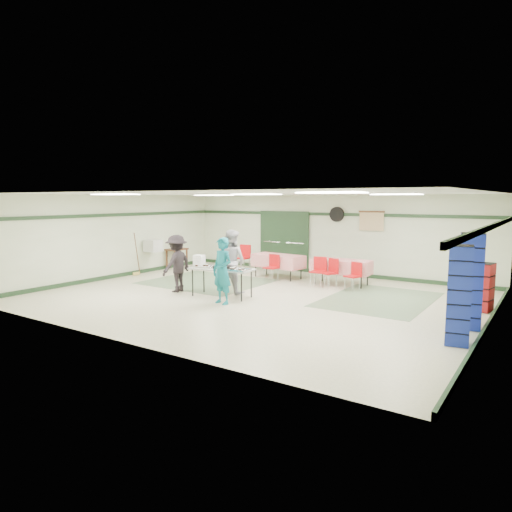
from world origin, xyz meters
The scene contains 42 objects.
floor centered at (0.00, 0.00, 0.00)m, with size 11.00×11.00×0.00m, color beige.
ceiling centered at (0.00, 0.00, 2.70)m, with size 11.00×11.00×0.00m, color white.
wall_back centered at (0.00, 4.50, 1.35)m, with size 11.00×11.00×0.00m, color silver.
wall_front centered at (0.00, -4.50, 1.35)m, with size 11.00×11.00×0.00m, color silver.
wall_left centered at (-5.50, 0.00, 1.35)m, with size 9.00×9.00×0.00m, color silver.
wall_right centered at (5.50, 0.00, 1.35)m, with size 9.00×9.00×0.00m, color silver.
trim_back centered at (0.00, 4.47, 2.05)m, with size 11.00×0.06×0.10m, color #1E371F.
baseboard_back centered at (0.00, 4.47, 0.06)m, with size 11.00×0.06×0.12m, color #1E371F.
trim_left centered at (-5.47, 0.00, 2.05)m, with size 9.00×0.06×0.10m, color #1E371F.
baseboard_left centered at (-5.47, 0.00, 0.06)m, with size 9.00×0.06×0.12m, color #1E371F.
trim_right centered at (5.47, 0.00, 2.05)m, with size 9.00×0.06×0.10m, color #1E371F.
baseboard_right centered at (5.47, 0.00, 0.06)m, with size 9.00×0.06×0.12m, color #1E371F.
green_patch_a centered at (-2.50, 1.00, 0.00)m, with size 3.50×3.00×0.01m, color #5F7958.
green_patch_b centered at (2.80, 1.50, 0.00)m, with size 2.50×3.50×0.01m, color #5F7958.
double_door_left centered at (-2.20, 4.44, 1.05)m, with size 0.90×0.06×2.10m, color gray.
double_door_right centered at (-1.25, 4.44, 1.05)m, with size 0.90×0.06×2.10m, color gray.
door_frame centered at (-1.73, 4.42, 1.05)m, with size 2.00×0.03×2.15m, color #1E371F.
wall_fan centered at (0.30, 4.44, 2.05)m, with size 0.50×0.50×0.10m, color black.
scroll_banner centered at (1.50, 4.44, 1.85)m, with size 0.80×0.02×0.60m, color #CFB281.
serving_table centered at (-0.77, -0.47, 0.71)m, with size 1.77×0.90×0.76m.
sheet_tray_right centered at (-0.24, -0.52, 0.77)m, with size 0.58×0.44×0.02m, color silver.
sheet_tray_mid centered at (-0.79, -0.38, 0.77)m, with size 0.56×0.42×0.02m, color silver.
sheet_tray_left centered at (-1.29, -0.58, 0.77)m, with size 0.58×0.44×0.02m, color silver.
baking_pan centered at (-0.65, -0.51, 0.80)m, with size 0.51×0.32×0.08m, color black.
foam_box_stack centered at (-1.54, -0.47, 0.91)m, with size 0.26×0.24×0.30m, color white.
volunteer_teal centered at (-0.26, -1.09, 0.82)m, with size 0.60×0.39×1.64m, color #127080.
volunteer_grey centered at (-0.83, 0.04, 0.87)m, with size 0.85×0.66×1.74m, color #98989D.
volunteer_dark centered at (-2.22, -0.63, 0.79)m, with size 1.02×0.59×1.58m, color black.
dining_table_a centered at (1.18, 2.84, 0.57)m, with size 1.76×0.84×0.77m.
dining_table_b centered at (-1.02, 2.84, 0.57)m, with size 1.79×0.95×0.77m.
chair_a centered at (1.11, 2.26, 0.52)m, with size 0.52×0.52×0.85m.
chair_b centered at (0.72, 2.27, 0.53)m, with size 0.43×0.43×0.87m.
chair_c centered at (1.82, 2.26, 0.49)m, with size 0.47×0.47×0.80m.
chair_d centered at (-0.88, 2.27, 0.51)m, with size 0.42×0.42×0.83m.
chair_loose_a centered at (-2.73, 3.33, 0.58)m, with size 0.46×0.46×0.94m.
chair_loose_b centered at (-3.27, 3.12, 0.57)m, with size 0.55×0.55×0.93m.
crate_stack_blue_a centered at (5.15, -0.11, 0.96)m, with size 0.42×0.42×1.91m, color navy.
crate_stack_red centered at (5.15, 1.62, 0.56)m, with size 0.43×0.43×1.12m, color maroon.
crate_stack_blue_b centered at (5.15, -1.32, 0.89)m, with size 0.39×0.39×1.78m, color navy.
printer_table centered at (-5.15, 2.46, 0.62)m, with size 0.53×0.80×0.74m.
office_printer centered at (-5.15, 1.30, 0.95)m, with size 0.52×0.46×0.41m, color beige.
broom centered at (-5.23, 0.63, 0.74)m, with size 0.03×0.03×1.42m, color brown.
Camera 1 is at (6.52, -9.80, 2.58)m, focal length 32.00 mm.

